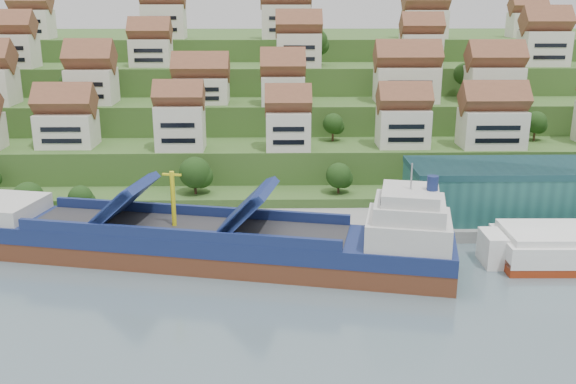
{
  "coord_description": "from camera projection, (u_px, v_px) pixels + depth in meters",
  "views": [
    {
      "loc": [
        -3.38,
        -98.06,
        41.95
      ],
      "look_at": [
        -1.06,
        14.0,
        8.0
      ],
      "focal_mm": 40.0,
      "sensor_mm": 36.0,
      "label": 1
    }
  ],
  "objects": [
    {
      "name": "ground",
      "position": [
        296.0,
        263.0,
        106.06
      ],
      "size": [
        300.0,
        300.0,
        0.0
      ],
      "primitive_type": "plane",
      "color": "slate",
      "rests_on": "ground"
    },
    {
      "name": "quay",
      "position": [
        400.0,
        225.0,
        120.49
      ],
      "size": [
        180.0,
        14.0,
        2.2
      ],
      "primitive_type": "cube",
      "color": "gray",
      "rests_on": "ground"
    },
    {
      "name": "hillside",
      "position": [
        285.0,
        102.0,
        202.06
      ],
      "size": [
        260.0,
        128.0,
        31.0
      ],
      "color": "#2D4C1E",
      "rests_on": "ground"
    },
    {
      "name": "hillside_village",
      "position": [
        284.0,
        74.0,
        156.58
      ],
      "size": [
        154.69,
        64.44,
        29.27
      ],
      "color": "silver",
      "rests_on": "ground"
    },
    {
      "name": "hillside_trees",
      "position": [
        214.0,
        120.0,
        142.36
      ],
      "size": [
        134.35,
        62.84,
        31.77
      ],
      "color": "#1F4115",
      "rests_on": "ground"
    },
    {
      "name": "warehouse",
      "position": [
        568.0,
        190.0,
        121.27
      ],
      "size": [
        60.0,
        15.0,
        10.0
      ],
      "primitive_type": "cube",
      "color": "#1F5551",
      "rests_on": "quay"
    },
    {
      "name": "flagpole",
      "position": [
        396.0,
        204.0,
        113.99
      ],
      "size": [
        1.28,
        0.16,
        8.0
      ],
      "color": "gray",
      "rests_on": "quay"
    },
    {
      "name": "cargo_ship",
      "position": [
        213.0,
        243.0,
        105.25
      ],
      "size": [
        82.95,
        29.49,
        18.26
      ],
      "rotation": [
        0.0,
        0.0,
        -0.21
      ],
      "color": "brown",
      "rests_on": "ground"
    }
  ]
}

